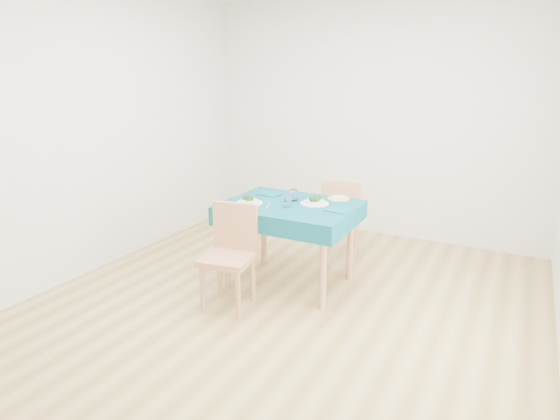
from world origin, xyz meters
The scene contains 16 objects.
room_shell centered at (0.00, 0.00, 1.35)m, with size 4.02×4.52×2.73m.
table centered at (-0.16, 0.49, 0.38)m, with size 1.13×0.86×0.76m, color #084858.
chair_near centered at (-0.40, -0.16, 0.49)m, with size 0.39×0.43×0.97m, color #B07853.
chair_far centered at (0.02, 1.34, 0.49)m, with size 0.39×0.43×0.98m, color #B07853.
bowl_near centered at (-0.48, 0.32, 0.79)m, with size 0.23×0.23×0.07m, color white, non-canonical shape.
bowl_far centered at (0.04, 0.58, 0.80)m, with size 0.25×0.25×0.08m, color white, non-canonical shape.
fork_near centered at (-0.60, 0.38, 0.76)m, with size 0.02×0.17×0.00m, color silver.
knife_near centered at (-0.30, 0.34, 0.76)m, with size 0.02×0.23×0.00m, color silver.
fork_far centered at (-0.06, 0.67, 0.76)m, with size 0.03×0.20×0.00m, color silver.
knife_far centered at (0.28, 0.49, 0.76)m, with size 0.02×0.20×0.00m, color silver.
napkin_near centered at (-0.48, 0.68, 0.76)m, with size 0.21×0.15×0.01m, color #0B5161.
napkin_far centered at (0.29, 0.47, 0.76)m, with size 0.20×0.14×0.01m, color #0B5161.
tumbler_center centered at (-0.18, 0.60, 0.81)m, with size 0.08×0.08×0.10m, color white.
tumbler_side centered at (-0.14, 0.39, 0.81)m, with size 0.07×0.07×0.10m, color white.
side_plate centered at (0.16, 0.84, 0.76)m, with size 0.20×0.20×0.01m, color #C5CD64.
bread_slice centered at (0.16, 0.84, 0.78)m, with size 0.11×0.11×0.02m, color beige.
Camera 1 is at (1.62, -3.06, 1.87)m, focal length 30.00 mm.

